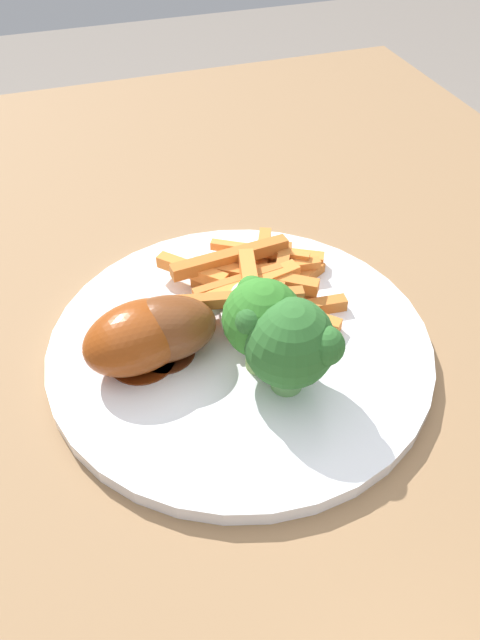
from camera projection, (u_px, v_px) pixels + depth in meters
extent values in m
plane|color=gray|center=(212.00, 628.00, 0.99)|extent=(6.00, 6.00, 0.00)
cube|color=#8E6B47|center=(185.00, 307.00, 0.51)|extent=(0.90, 0.85, 0.03)
cylinder|color=brown|center=(337.00, 274.00, 1.11)|extent=(0.06, 0.06, 0.69)
cylinder|color=white|center=(240.00, 346.00, 0.45)|extent=(0.28, 0.28, 0.01)
cylinder|color=#72B05F|center=(287.00, 376.00, 0.41)|extent=(0.02, 0.02, 0.02)
sphere|color=#2D6529|center=(290.00, 343.00, 0.38)|extent=(0.06, 0.06, 0.06)
sphere|color=#2D6529|center=(251.00, 321.00, 0.38)|extent=(0.02, 0.02, 0.02)
sphere|color=#2D6529|center=(262.00, 336.00, 0.38)|extent=(0.02, 0.02, 0.02)
sphere|color=#2D6529|center=(285.00, 316.00, 0.40)|extent=(0.02, 0.02, 0.02)
sphere|color=#2D6529|center=(324.00, 346.00, 0.37)|extent=(0.03, 0.03, 0.03)
cylinder|color=#92B65F|center=(261.00, 353.00, 0.42)|extent=(0.02, 0.02, 0.02)
sphere|color=#317726|center=(262.00, 319.00, 0.39)|extent=(0.05, 0.05, 0.05)
sphere|color=#317726|center=(252.00, 291.00, 0.40)|extent=(0.02, 0.02, 0.02)
sphere|color=#317726|center=(260.00, 300.00, 0.41)|extent=(0.03, 0.03, 0.03)
sphere|color=#317726|center=(239.00, 318.00, 0.40)|extent=(0.02, 0.02, 0.02)
sphere|color=#317726|center=(249.00, 322.00, 0.38)|extent=(0.02, 0.02, 0.02)
sphere|color=#317726|center=(244.00, 309.00, 0.40)|extent=(0.03, 0.03, 0.03)
cube|color=orange|center=(253.00, 287.00, 0.48)|extent=(0.06, 0.09, 0.01)
cube|color=#C56E2C|center=(302.00, 309.00, 0.46)|extent=(0.02, 0.07, 0.01)
cube|color=orange|center=(264.00, 264.00, 0.50)|extent=(0.08, 0.04, 0.01)
cube|color=orange|center=(283.00, 260.00, 0.50)|extent=(0.04, 0.07, 0.01)
cube|color=orange|center=(255.00, 277.00, 0.47)|extent=(0.07, 0.09, 0.01)
cube|color=#C16B2B|center=(279.00, 283.00, 0.47)|extent=(0.09, 0.05, 0.01)
cube|color=#C46D2B|center=(238.00, 281.00, 0.46)|extent=(0.02, 0.07, 0.01)
cube|color=orange|center=(259.00, 251.00, 0.49)|extent=(0.05, 0.07, 0.01)
cube|color=#C86F2C|center=(278.00, 297.00, 0.47)|extent=(0.06, 0.10, 0.01)
cube|color=#BC692A|center=(237.00, 299.00, 0.43)|extent=(0.03, 0.09, 0.01)
cube|color=orange|center=(238.00, 292.00, 0.46)|extent=(0.03, 0.11, 0.01)
cube|color=orange|center=(267.00, 271.00, 0.48)|extent=(0.02, 0.09, 0.01)
cube|color=orange|center=(250.00, 283.00, 0.45)|extent=(0.07, 0.03, 0.01)
cube|color=#C06B2B|center=(230.00, 257.00, 0.48)|extent=(0.02, 0.10, 0.01)
cube|color=orange|center=(274.00, 307.00, 0.46)|extent=(0.08, 0.08, 0.01)
cube|color=orange|center=(192.00, 270.00, 0.48)|extent=(0.05, 0.05, 0.01)
cylinder|color=#4D200E|center=(165.00, 351.00, 0.43)|extent=(0.04, 0.04, 0.00)
ellipsoid|color=brown|center=(162.00, 330.00, 0.42)|extent=(0.05, 0.08, 0.05)
cylinder|color=beige|center=(249.00, 315.00, 0.43)|extent=(0.01, 0.04, 0.01)
sphere|color=silver|center=(276.00, 309.00, 0.44)|extent=(0.02, 0.02, 0.02)
cylinder|color=#63230A|center=(142.00, 359.00, 0.43)|extent=(0.05, 0.05, 0.00)
ellipsoid|color=#8D3A10|center=(138.00, 337.00, 0.41)|extent=(0.07, 0.09, 0.05)
cylinder|color=beige|center=(219.00, 305.00, 0.44)|extent=(0.02, 0.04, 0.01)
sphere|color=silver|center=(243.00, 295.00, 0.45)|extent=(0.02, 0.02, 0.02)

